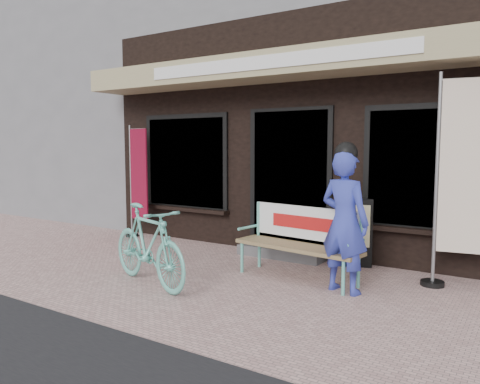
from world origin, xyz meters
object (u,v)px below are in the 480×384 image
Objects in this scene: bench at (301,237)px; bicycle at (148,245)px; menu_stand at (355,232)px; nobori_cream at (461,178)px; nobori_red at (138,180)px; person at (345,219)px.

bicycle is at bearing -130.69° from bench.
bicycle is 2.76m from menu_stand.
nobori_cream reaches higher than bench.
bench is 1.80× the size of menu_stand.
nobori_red is 0.81× the size of nobori_cream.
bench is 0.75m from person.
nobori_cream is 1.57m from menu_stand.
person is at bearing -4.15° from nobori_red.
bench is 0.97m from menu_stand.
nobori_cream is at bearing -31.97° from menu_stand.
person is 1.81× the size of menu_stand.
menu_stand is (0.37, 0.90, -0.04)m from bench.
nobori_red is 2.15× the size of menu_stand.
nobori_red reaches higher than menu_stand.
bicycle is 0.64× the size of nobori_cream.
person reaches higher than bicycle.
person is at bearing -46.45° from bicycle.
bicycle is at bearing -33.62° from nobori_red.
nobori_cream is (1.05, 0.83, 0.45)m from person.
bench is 1.00× the size of person.
person reaches higher than menu_stand.
bench is at bearing 172.17° from person.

